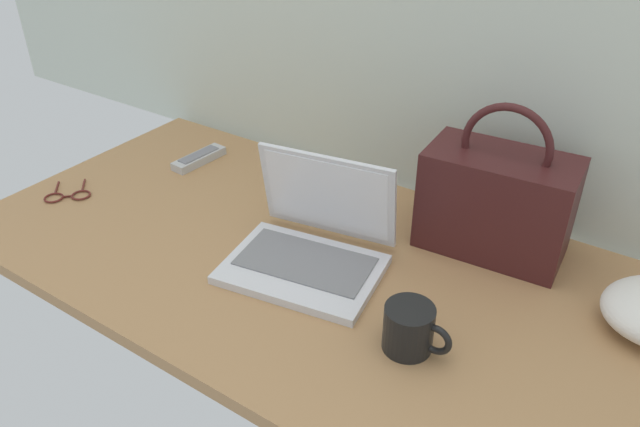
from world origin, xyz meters
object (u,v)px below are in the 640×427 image
remote_control_far (199,158)px  handbag (496,201)px  laptop (311,243)px  coffee_mug (410,328)px  eyeglasses (68,196)px  remote_control_near (346,191)px

remote_control_far → handbag: handbag is taller
laptop → coffee_mug: (0.28, -0.11, -0.00)m
laptop → coffee_mug: size_ratio=2.77×
handbag → laptop: bearing=-138.5°
remote_control_far → eyeglasses: 0.35m
coffee_mug → laptop: bearing=158.3°
coffee_mug → remote_control_near: bearing=133.5°
laptop → handbag: (0.29, 0.26, 0.07)m
laptop → remote_control_far: laptop is taller
coffee_mug → remote_control_far: 0.85m
laptop → eyeglasses: size_ratio=2.50×
laptop → remote_control_near: size_ratio=2.16×
coffee_mug → handbag: bearing=88.9°
remote_control_near → handbag: size_ratio=0.48×
remote_control_far → laptop: bearing=-21.6°
remote_control_near → remote_control_far: bearing=-170.2°
remote_control_near → eyeglasses: bearing=-145.3°
handbag → remote_control_far: bearing=-176.0°
coffee_mug → remote_control_near: coffee_mug is taller
remote_control_far → remote_control_near: bearing=9.8°
coffee_mug → handbag: (0.01, 0.37, 0.07)m
laptop → handbag: 0.39m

